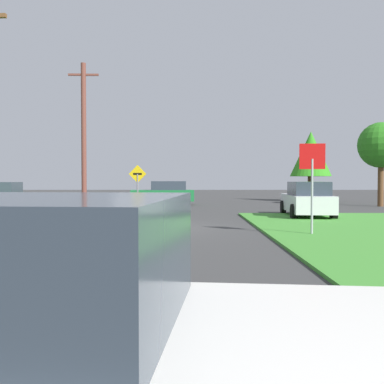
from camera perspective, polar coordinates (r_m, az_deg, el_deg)
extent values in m
plane|color=#3A3A3A|center=(15.60, -5.54, -4.69)|extent=(120.00, 120.00, 0.00)
cube|color=yellow|center=(7.77, -11.45, -11.05)|extent=(0.20, 14.00, 0.01)
cylinder|color=#9EA0A8|center=(13.65, 15.45, -0.72)|extent=(0.07, 0.07, 2.33)
cube|color=red|center=(13.65, 15.49, 4.50)|extent=(0.77, 0.10, 0.77)
cube|color=silver|center=(20.78, 14.77, -1.40)|extent=(2.01, 4.67, 0.76)
cube|color=#2D3842|center=(20.35, 15.01, 0.45)|extent=(1.67, 2.61, 0.60)
cylinder|color=black|center=(22.19, 11.88, -1.97)|extent=(0.26, 0.69, 0.68)
cylinder|color=black|center=(22.49, 16.12, -1.95)|extent=(0.26, 0.69, 0.68)
cylinder|color=black|center=(19.13, 13.17, -2.54)|extent=(0.26, 0.69, 0.68)
cylinder|color=black|center=(19.47, 18.06, -2.51)|extent=(0.26, 0.69, 0.68)
cube|color=#196B33|center=(29.85, -3.84, -0.46)|extent=(4.37, 2.14, 0.76)
cube|color=#2D3842|center=(29.85, -3.04, 0.84)|extent=(2.46, 1.75, 0.60)
cylinder|color=black|center=(29.01, -6.62, -1.12)|extent=(0.70, 0.29, 0.68)
cylinder|color=black|center=(30.70, -6.56, -0.97)|extent=(0.70, 0.29, 0.68)
cylinder|color=black|center=(29.10, -0.96, -1.10)|extent=(0.70, 0.29, 0.68)
cylinder|color=black|center=(30.79, -1.21, -0.96)|extent=(0.70, 0.29, 0.68)
cylinder|color=black|center=(19.36, -19.40, -2.54)|extent=(0.70, 0.30, 0.68)
cylinder|color=black|center=(17.58, -20.72, -2.97)|extent=(0.70, 0.30, 0.68)
cylinder|color=brown|center=(27.14, -13.82, 7.09)|extent=(0.30, 0.30, 8.66)
cube|color=brown|center=(27.73, -13.87, 14.60)|extent=(1.80, 0.17, 0.12)
cylinder|color=slate|center=(22.31, -7.00, -0.23)|extent=(0.08, 0.08, 2.01)
cube|color=yellow|center=(22.30, -7.01, 2.35)|extent=(0.90, 0.15, 0.91)
cube|color=black|center=(22.30, -7.01, 2.35)|extent=(0.45, 0.10, 0.10)
cylinder|color=brown|center=(30.64, 23.45, 0.86)|extent=(0.36, 0.36, 2.77)
sphere|color=#2A781C|center=(30.72, 23.50, 5.64)|extent=(2.93, 2.93, 2.93)
cylinder|color=brown|center=(36.06, 15.27, 0.41)|extent=(0.45, 0.45, 2.00)
cone|color=#2F8A1D|center=(36.12, 15.30, 4.82)|extent=(3.24, 3.24, 3.56)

